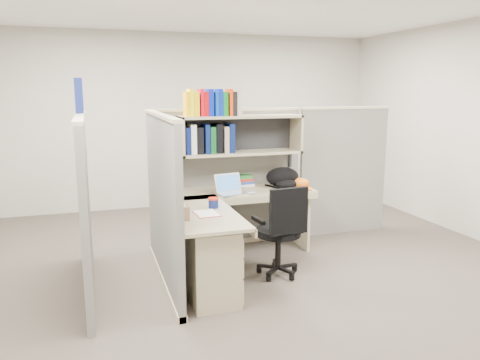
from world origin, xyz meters
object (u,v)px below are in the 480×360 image
object	(u,v)px
desk	(221,242)
backpack	(284,178)
snack_canister	(213,203)
laptop	(232,184)
task_chair	(280,245)

from	to	relation	value
desk	backpack	world-z (taller)	backpack
desk	snack_canister	bearing A→B (deg)	98.95
desk	laptop	bearing A→B (deg)	65.08
laptop	backpack	bearing A→B (deg)	1.80
laptop	backpack	world-z (taller)	backpack
snack_canister	laptop	bearing A→B (deg)	55.76
desk	task_chair	distance (m)	0.63
backpack	snack_canister	size ratio (longest dim) A/B	3.90
backpack	desk	bearing A→B (deg)	-145.16
laptop	task_chair	bearing A→B (deg)	-75.92
desk	laptop	world-z (taller)	laptop
task_chair	snack_canister	bearing A→B (deg)	168.93
backpack	laptop	bearing A→B (deg)	-172.15
backpack	snack_canister	world-z (taller)	backpack
laptop	backpack	size ratio (longest dim) A/B	0.79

